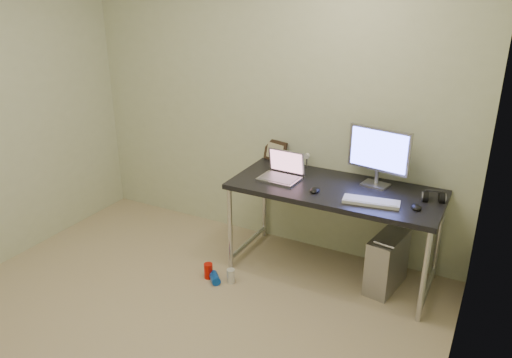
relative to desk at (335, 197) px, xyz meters
name	(u,v)px	position (x,y,z in m)	size (l,w,h in m)	color
floor	(148,347)	(-0.75, -1.40, -0.67)	(3.50, 3.50, 0.00)	tan
wall_back	(268,103)	(-0.75, 0.35, 0.58)	(3.50, 0.02, 2.50)	beige
wall_right	(464,237)	(1.00, -1.40, 0.58)	(0.02, 3.50, 2.50)	beige
desk	(335,197)	(0.00, 0.00, 0.00)	(1.60, 0.70, 0.75)	black
tower_computer	(387,262)	(0.45, 0.00, -0.45)	(0.25, 0.45, 0.47)	#A8A8AD
cable_a	(392,223)	(0.40, 0.30, -0.27)	(0.01, 0.01, 0.70)	black
cable_b	(403,229)	(0.49, 0.28, -0.29)	(0.01, 0.01, 0.72)	black
can_red	(208,271)	(-0.83, -0.53, -0.61)	(0.07, 0.07, 0.13)	red
can_white	(231,276)	(-0.64, -0.51, -0.61)	(0.06, 0.06, 0.12)	silver
can_blue	(215,278)	(-0.76, -0.56, -0.64)	(0.07, 0.07, 0.13)	#0D48BD
laptop	(282,172)	(-0.44, -0.02, 0.13)	(0.32, 0.27, 0.22)	#A5A4AA
monitor	(379,152)	(0.26, 0.18, 0.35)	(0.48, 0.17, 0.46)	#A5A4AA
keyboard	(371,202)	(0.32, -0.16, 0.09)	(0.39, 0.13, 0.02)	silver
mouse_right	(416,206)	(0.62, -0.10, 0.10)	(0.07, 0.11, 0.04)	black
mouse_left	(315,189)	(-0.11, -0.15, 0.10)	(0.07, 0.11, 0.04)	black
headphones	(433,197)	(0.70, 0.09, 0.11)	(0.17, 0.10, 0.10)	black
picture_frame	(275,151)	(-0.66, 0.32, 0.17)	(0.23, 0.03, 0.18)	black
webcam	(307,157)	(-0.35, 0.28, 0.18)	(0.05, 0.04, 0.13)	silver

